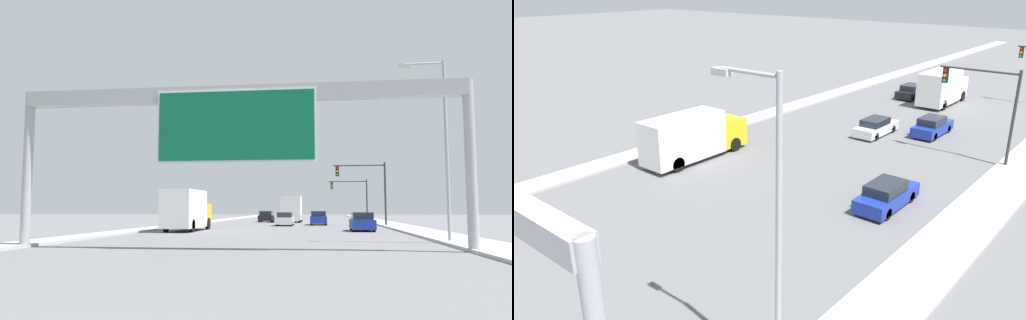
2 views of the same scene
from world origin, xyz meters
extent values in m
cube|color=#A9A9A9|center=(11.25, 60.00, 0.07)|extent=(3.00, 120.00, 0.15)
cube|color=#A9A9A9|center=(-10.75, 60.00, 0.07)|extent=(2.00, 120.00, 0.15)
cylinder|color=#9EA0A5|center=(-9.95, 18.00, 3.64)|extent=(0.45, 0.45, 7.28)
cylinder|color=#9EA0A5|center=(9.95, 18.00, 3.64)|extent=(0.45, 0.45, 7.28)
cube|color=#9EA0A5|center=(0.00, 18.00, 6.93)|extent=(19.90, 0.60, 0.70)
cube|color=white|center=(0.00, 17.70, 5.45)|extent=(7.12, 0.08, 3.27)
cube|color=#0A5B38|center=(0.00, 17.65, 5.45)|extent=(6.92, 0.16, 3.07)
cube|color=navy|center=(3.50, 51.85, 0.56)|extent=(1.79, 4.49, 0.76)
cube|color=#1E232D|center=(3.50, 51.62, 1.22)|extent=(1.57, 2.34, 0.57)
cylinder|color=black|center=(2.72, 53.24, 0.32)|extent=(0.22, 0.64, 0.64)
cylinder|color=black|center=(4.28, 53.24, 0.32)|extent=(0.22, 0.64, 0.64)
cylinder|color=black|center=(2.72, 50.45, 0.32)|extent=(0.22, 0.64, 0.64)
cylinder|color=black|center=(4.28, 50.45, 0.32)|extent=(0.22, 0.64, 0.64)
cube|color=black|center=(-3.50, 63.23, 0.54)|extent=(1.81, 4.33, 0.72)
cube|color=#1E232D|center=(-3.50, 63.01, 1.18)|extent=(1.59, 2.25, 0.55)
cylinder|color=black|center=(-4.30, 64.57, 0.32)|extent=(0.22, 0.64, 0.64)
cylinder|color=black|center=(-2.70, 64.57, 0.32)|extent=(0.22, 0.64, 0.64)
cylinder|color=black|center=(-4.30, 61.89, 0.32)|extent=(0.22, 0.64, 0.64)
cylinder|color=black|center=(-2.70, 61.89, 0.32)|extent=(0.22, 0.64, 0.64)
cube|color=silver|center=(0.00, 48.99, 0.52)|extent=(1.74, 4.60, 0.69)
cube|color=#1E232D|center=(0.00, 48.76, 1.13)|extent=(1.53, 2.39, 0.53)
cylinder|color=black|center=(-0.76, 50.41, 0.32)|extent=(0.22, 0.64, 0.64)
cylinder|color=black|center=(0.76, 50.41, 0.32)|extent=(0.22, 0.64, 0.64)
cylinder|color=black|center=(-0.76, 47.56, 0.32)|extent=(0.22, 0.64, 0.64)
cylinder|color=black|center=(0.76, 47.56, 0.32)|extent=(0.22, 0.64, 0.64)
cube|color=navy|center=(7.00, 37.24, 0.55)|extent=(1.79, 4.58, 0.75)
cube|color=#1E232D|center=(7.00, 37.01, 1.21)|extent=(1.57, 2.38, 0.57)
cylinder|color=black|center=(6.22, 38.66, 0.32)|extent=(0.22, 0.64, 0.64)
cylinder|color=black|center=(7.78, 38.66, 0.32)|extent=(0.22, 0.64, 0.64)
cylinder|color=black|center=(6.22, 35.82, 0.32)|extent=(0.22, 0.64, 0.64)
cylinder|color=black|center=(7.78, 35.82, 0.32)|extent=(0.22, 0.64, 0.64)
cube|color=yellow|center=(-7.00, 38.89, 1.26)|extent=(2.12, 2.28, 1.92)
cube|color=silver|center=(-7.00, 34.81, 1.78)|extent=(2.31, 5.87, 2.97)
cylinder|color=black|center=(-8.01, 38.77, 0.50)|extent=(0.28, 1.00, 1.00)
cylinder|color=black|center=(-5.99, 38.77, 0.50)|extent=(0.28, 1.00, 1.00)
cylinder|color=black|center=(-8.01, 33.34, 0.50)|extent=(0.28, 1.00, 1.00)
cylinder|color=black|center=(-5.99, 33.34, 0.50)|extent=(0.28, 1.00, 1.00)
cube|color=white|center=(0.00, 65.40, 1.30)|extent=(2.28, 2.10, 2.01)
cube|color=silver|center=(0.00, 61.65, 1.85)|extent=(2.48, 5.39, 3.10)
cylinder|color=black|center=(-1.10, 65.29, 0.50)|extent=(0.28, 1.00, 1.00)
cylinder|color=black|center=(1.10, 65.29, 0.50)|extent=(0.28, 1.00, 1.00)
cylinder|color=black|center=(-1.10, 60.30, 0.50)|extent=(0.28, 1.00, 1.00)
cylinder|color=black|center=(1.10, 60.30, 0.50)|extent=(0.28, 1.00, 1.00)
cylinder|color=#2D2D30|center=(10.25, 48.00, 3.25)|extent=(0.20, 0.20, 6.49)
cylinder|color=#2D2D30|center=(7.66, 48.00, 6.19)|extent=(5.19, 0.14, 0.14)
cube|color=black|center=(5.48, 48.00, 5.62)|extent=(0.35, 0.28, 1.05)
cylinder|color=red|center=(5.48, 47.84, 5.97)|extent=(0.22, 0.04, 0.22)
cylinder|color=yellow|center=(5.48, 47.84, 5.62)|extent=(0.22, 0.04, 0.22)
cylinder|color=green|center=(5.48, 47.84, 5.27)|extent=(0.22, 0.04, 0.22)
cylinder|color=#2D2D30|center=(10.25, 68.00, 2.95)|extent=(0.20, 0.20, 5.91)
cylinder|color=#2D2D30|center=(7.60, 68.00, 5.61)|extent=(5.30, 0.14, 0.14)
cube|color=black|center=(5.38, 68.00, 5.03)|extent=(0.35, 0.28, 1.05)
cylinder|color=red|center=(5.38, 67.84, 5.38)|extent=(0.22, 0.04, 0.22)
cylinder|color=yellow|center=(5.38, 67.84, 5.03)|extent=(0.22, 0.04, 0.22)
cylinder|color=green|center=(5.38, 67.84, 4.68)|extent=(0.22, 0.04, 0.22)
cylinder|color=#9EA0A5|center=(10.35, 23.48, 4.88)|extent=(0.18, 0.18, 9.76)
cylinder|color=#9EA0A5|center=(9.33, 23.48, 9.61)|extent=(2.04, 0.12, 0.12)
cube|color=#B2B2A8|center=(8.31, 23.48, 9.51)|extent=(0.60, 0.28, 0.20)
camera|label=1|loc=(3.64, -3.78, 1.81)|focal=35.00mm
camera|label=2|loc=(18.08, 13.79, 11.93)|focal=35.00mm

